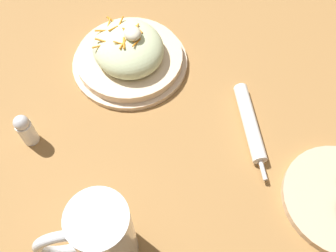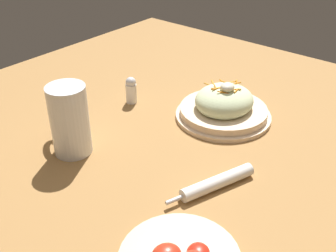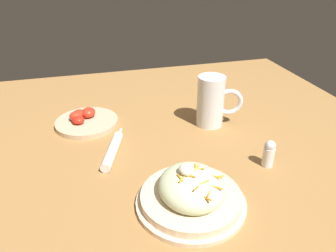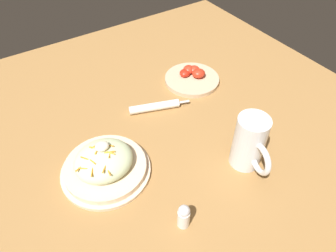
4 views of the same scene
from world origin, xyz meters
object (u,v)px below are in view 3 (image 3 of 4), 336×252
object	(u,v)px
tomato_plate	(86,121)
salt_shaker	(269,153)
beer_mug	(211,103)
napkin_roll	(112,150)
salad_plate	(191,193)

from	to	relation	value
tomato_plate	salt_shaker	world-z (taller)	salt_shaker
beer_mug	napkin_roll	distance (m)	0.34
beer_mug	tomato_plate	xyz separation A→B (m)	(-0.10, -0.38, -0.06)
salad_plate	napkin_roll	size ratio (longest dim) A/B	1.24
salt_shaker	tomato_plate	bearing A→B (deg)	-128.33
salad_plate	tomato_plate	xyz separation A→B (m)	(-0.43, -0.20, -0.02)
salad_plate	beer_mug	xyz separation A→B (m)	(-0.33, 0.18, 0.04)
beer_mug	salt_shaker	size ratio (longest dim) A/B	2.16
beer_mug	napkin_roll	xyz separation A→B (m)	(0.09, -0.32, -0.06)
napkin_roll	salt_shaker	distance (m)	0.41
napkin_roll	salt_shaker	bearing A→B (deg)	67.94
napkin_roll	salt_shaker	world-z (taller)	salt_shaker
tomato_plate	napkin_roll	bearing A→B (deg)	17.74
salad_plate	beer_mug	bearing A→B (deg)	152.11
salt_shaker	salad_plate	bearing A→B (deg)	-69.77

